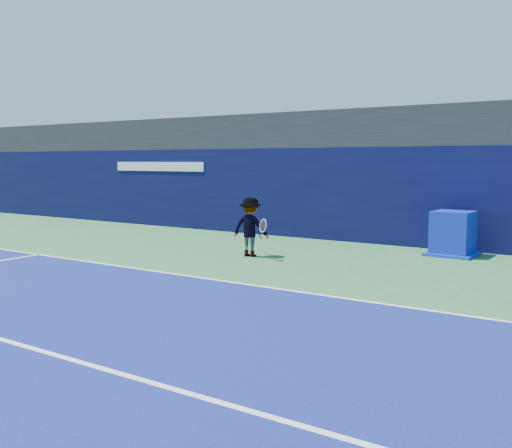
% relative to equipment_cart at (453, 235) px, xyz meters
% --- Properties ---
extents(ground, '(80.00, 80.00, 0.00)m').
position_rel_equipment_cart_xyz_m(ground, '(-4.53, -9.19, -0.55)').
color(ground, '#306C38').
rests_on(ground, ground).
extents(baseline, '(24.00, 0.10, 0.01)m').
position_rel_equipment_cart_xyz_m(baseline, '(-4.53, -6.19, -0.54)').
color(baseline, white).
rests_on(baseline, ground).
extents(stadium_band, '(36.00, 3.00, 1.20)m').
position_rel_equipment_cart_xyz_m(stadium_band, '(-4.53, 2.31, 3.05)').
color(stadium_band, black).
rests_on(stadium_band, back_wall_assembly).
extents(back_wall_assembly, '(36.00, 1.03, 3.00)m').
position_rel_equipment_cart_xyz_m(back_wall_assembly, '(-4.53, 1.31, 0.95)').
color(back_wall_assembly, '#090A33').
rests_on(back_wall_assembly, ground).
extents(equipment_cart, '(1.33, 1.33, 1.21)m').
position_rel_equipment_cart_xyz_m(equipment_cart, '(0.00, 0.00, 0.00)').
color(equipment_cart, '#0B1BA7').
rests_on(equipment_cart, ground).
extents(tennis_player, '(1.28, 0.72, 1.59)m').
position_rel_equipment_cart_xyz_m(tennis_player, '(-4.54, -3.17, 0.24)').
color(tennis_player, white).
rests_on(tennis_player, ground).
extents(tennis_ball, '(0.07, 0.07, 0.07)m').
position_rel_equipment_cart_xyz_m(tennis_ball, '(-6.86, -4.73, 0.18)').
color(tennis_ball, '#B0CE16').
rests_on(tennis_ball, ground).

